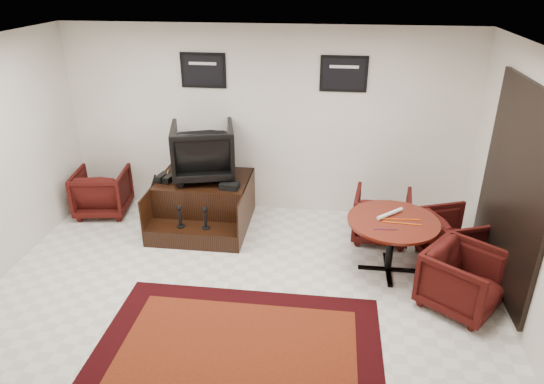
{
  "coord_description": "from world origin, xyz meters",
  "views": [
    {
      "loc": [
        0.96,
        -4.37,
        3.51
      ],
      "look_at": [
        0.3,
        0.9,
        1.02
      ],
      "focal_mm": 32.0,
      "sensor_mm": 36.0,
      "label": 1
    }
  ],
  "objects_px": {
    "meeting_table": "(393,226)",
    "table_chair_corner": "(464,277)",
    "shine_chair": "(203,148)",
    "table_chair_window": "(453,234)",
    "shine_podium": "(204,204)",
    "table_chair_back": "(382,213)",
    "armchair_side": "(102,190)"
  },
  "relations": [
    {
      "from": "table_chair_back",
      "to": "table_chair_corner",
      "type": "height_order",
      "value": "table_chair_corner"
    },
    {
      "from": "table_chair_back",
      "to": "shine_chair",
      "type": "bearing_deg",
      "value": 1.17
    },
    {
      "from": "shine_podium",
      "to": "shine_chair",
      "type": "xyz_separation_m",
      "value": [
        -0.0,
        0.14,
        0.82
      ]
    },
    {
      "from": "table_chair_back",
      "to": "table_chair_window",
      "type": "relative_size",
      "value": 1.05
    },
    {
      "from": "shine_chair",
      "to": "table_chair_corner",
      "type": "relative_size",
      "value": 1.14
    },
    {
      "from": "armchair_side",
      "to": "table_chair_corner",
      "type": "relative_size",
      "value": 0.99
    },
    {
      "from": "meeting_table",
      "to": "table_chair_window",
      "type": "xyz_separation_m",
      "value": [
        0.83,
        0.37,
        -0.27
      ]
    },
    {
      "from": "shine_podium",
      "to": "shine_chair",
      "type": "height_order",
      "value": "shine_chair"
    },
    {
      "from": "table_chair_window",
      "to": "table_chair_corner",
      "type": "xyz_separation_m",
      "value": [
        -0.09,
        -1.0,
        0.02
      ]
    },
    {
      "from": "table_chair_corner",
      "to": "shine_chair",
      "type": "bearing_deg",
      "value": 99.77
    },
    {
      "from": "shine_chair",
      "to": "table_chair_back",
      "type": "bearing_deg",
      "value": 160.15
    },
    {
      "from": "armchair_side",
      "to": "table_chair_corner",
      "type": "height_order",
      "value": "table_chair_corner"
    },
    {
      "from": "shine_chair",
      "to": "table_chair_corner",
      "type": "xyz_separation_m",
      "value": [
        3.35,
        -1.71,
        -0.74
      ]
    },
    {
      "from": "armchair_side",
      "to": "table_chair_window",
      "type": "relative_size",
      "value": 1.06
    },
    {
      "from": "shine_podium",
      "to": "table_chair_back",
      "type": "height_order",
      "value": "table_chair_back"
    },
    {
      "from": "table_chair_window",
      "to": "armchair_side",
      "type": "bearing_deg",
      "value": 61.31
    },
    {
      "from": "armchair_side",
      "to": "meeting_table",
      "type": "distance_m",
      "value": 4.4
    },
    {
      "from": "table_chair_window",
      "to": "table_chair_corner",
      "type": "bearing_deg",
      "value": 153.9
    },
    {
      "from": "meeting_table",
      "to": "table_chair_corner",
      "type": "xyz_separation_m",
      "value": [
        0.73,
        -0.63,
        -0.24
      ]
    },
    {
      "from": "shine_podium",
      "to": "table_chair_window",
      "type": "relative_size",
      "value": 1.87
    },
    {
      "from": "shine_chair",
      "to": "meeting_table",
      "type": "xyz_separation_m",
      "value": [
        2.61,
        -1.08,
        -0.5
      ]
    },
    {
      "from": "shine_chair",
      "to": "table_chair_window",
      "type": "distance_m",
      "value": 3.6
    },
    {
      "from": "table_chair_back",
      "to": "table_chair_corner",
      "type": "relative_size",
      "value": 0.98
    },
    {
      "from": "shine_chair",
      "to": "table_chair_window",
      "type": "relative_size",
      "value": 1.21
    },
    {
      "from": "shine_podium",
      "to": "table_chair_corner",
      "type": "relative_size",
      "value": 1.75
    },
    {
      "from": "meeting_table",
      "to": "table_chair_window",
      "type": "bearing_deg",
      "value": 24.11
    },
    {
      "from": "table_chair_corner",
      "to": "meeting_table",
      "type": "bearing_deg",
      "value": 86.23
    },
    {
      "from": "shine_chair",
      "to": "table_chair_corner",
      "type": "distance_m",
      "value": 3.83
    },
    {
      "from": "shine_podium",
      "to": "shine_chair",
      "type": "distance_m",
      "value": 0.83
    },
    {
      "from": "shine_chair",
      "to": "table_chair_window",
      "type": "height_order",
      "value": "shine_chair"
    },
    {
      "from": "armchair_side",
      "to": "table_chair_window",
      "type": "xyz_separation_m",
      "value": [
        5.08,
        -0.71,
        -0.02
      ]
    },
    {
      "from": "shine_podium",
      "to": "shine_chair",
      "type": "bearing_deg",
      "value": 90.0
    }
  ]
}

